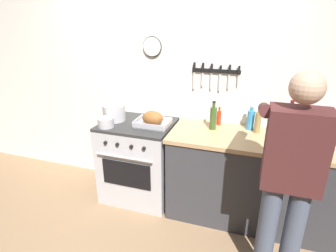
{
  "coord_description": "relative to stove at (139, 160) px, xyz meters",
  "views": [
    {
      "loc": [
        0.94,
        -1.48,
        1.94
      ],
      "look_at": [
        0.17,
        0.85,
        0.97
      ],
      "focal_mm": 29.13,
      "sensor_mm": 36.0,
      "label": 1
    }
  ],
  "objects": [
    {
      "name": "roasting_pan",
      "position": [
        0.19,
        -0.03,
        0.52
      ],
      "size": [
        0.35,
        0.26,
        0.16
      ],
      "color": "#B7B7BC",
      "rests_on": "stove"
    },
    {
      "name": "bottle_cooking_oil",
      "position": [
        1.51,
        0.09,
        0.55
      ],
      "size": [
        0.07,
        0.07,
        0.24
      ],
      "color": "gold",
      "rests_on": "counter_block"
    },
    {
      "name": "stove",
      "position": [
        0.0,
        0.0,
        0.0
      ],
      "size": [
        0.76,
        0.67,
        0.9
      ],
      "color": "#BCBCC1",
      "rests_on": "ground"
    },
    {
      "name": "wall_back",
      "position": [
        0.22,
        0.36,
        0.85
      ],
      "size": [
        6.0,
        0.13,
        2.6
      ],
      "color": "white",
      "rests_on": "ground"
    },
    {
      "name": "bottle_vinegar",
      "position": [
        1.22,
        0.13,
        0.56
      ],
      "size": [
        0.06,
        0.06,
        0.26
      ],
      "color": "#997F4C",
      "rests_on": "counter_block"
    },
    {
      "name": "cutting_board",
      "position": [
        1.49,
        -0.12,
        0.46
      ],
      "size": [
        0.36,
        0.24,
        0.02
      ],
      "primitive_type": "cube",
      "color": "tan",
      "rests_on": "counter_block"
    },
    {
      "name": "bottle_olive_oil",
      "position": [
        0.79,
        0.09,
        0.57
      ],
      "size": [
        0.07,
        0.07,
        0.29
      ],
      "color": "#385623",
      "rests_on": "counter_block"
    },
    {
      "name": "bottle_dish_soap",
      "position": [
        1.15,
        0.2,
        0.55
      ],
      "size": [
        0.07,
        0.07,
        0.25
      ],
      "color": "#338CCC",
      "rests_on": "counter_block"
    },
    {
      "name": "person_cook",
      "position": [
        1.45,
        -0.67,
        0.5
      ],
      "size": [
        0.51,
        0.63,
        1.66
      ],
      "rotation": [
        0.0,
        0.0,
        1.5
      ],
      "color": "#4C566B",
      "rests_on": "ground"
    },
    {
      "name": "counter_block",
      "position": [
        1.43,
        0.0,
        0.01
      ],
      "size": [
        2.03,
        0.65,
        0.9
      ],
      "color": "#38383D",
      "rests_on": "ground"
    },
    {
      "name": "bottle_wine_red",
      "position": [
        1.5,
        0.22,
        0.59
      ],
      "size": [
        0.07,
        0.07,
        0.33
      ],
      "color": "#47141E",
      "rests_on": "counter_block"
    },
    {
      "name": "stock_pot",
      "position": [
        -0.27,
        0.01,
        0.54
      ],
      "size": [
        0.24,
        0.24,
        0.17
      ],
      "color": "#B7B7BC",
      "rests_on": "stove"
    },
    {
      "name": "saucepan",
      "position": [
        -0.26,
        -0.2,
        0.5
      ],
      "size": [
        0.17,
        0.17,
        0.1
      ],
      "color": "#B7B7BC",
      "rests_on": "stove"
    },
    {
      "name": "bottle_hot_sauce",
      "position": [
        0.83,
        0.23,
        0.53
      ],
      "size": [
        0.05,
        0.05,
        0.19
      ],
      "color": "red",
      "rests_on": "counter_block"
    }
  ]
}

